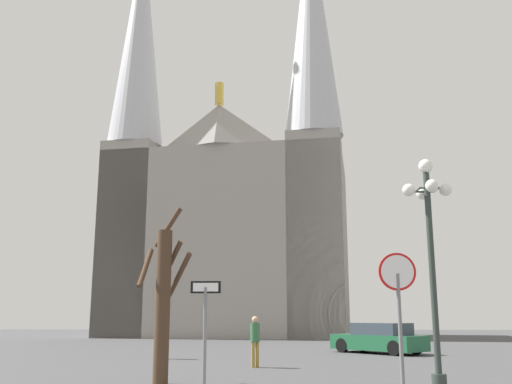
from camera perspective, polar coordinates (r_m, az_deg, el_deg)
cathedral at (r=47.59m, az=-2.61°, el=-1.62°), size 20.40×15.20×35.95m
stop_sign at (r=11.86m, az=14.00°, el=-10.17°), size 0.75×0.09×2.93m
one_way_arrow_sign at (r=11.15m, az=-5.10°, el=-13.43°), size 0.58×0.07×2.34m
street_lamp at (r=15.34m, az=16.93°, el=-4.27°), size 1.28×1.28×5.71m
bare_tree at (r=15.26m, az=-9.22°, el=-10.43°), size 1.35×1.28×4.58m
parked_car_near_green at (r=27.27m, az=12.15°, el=-14.10°), size 4.16×4.34×1.34m
pedestrian_walking at (r=23.80m, az=-9.38°, el=-13.50°), size 0.32×0.32×1.75m
pedestrian_standing at (r=19.74m, az=-0.09°, el=-14.16°), size 0.32×0.32×1.66m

